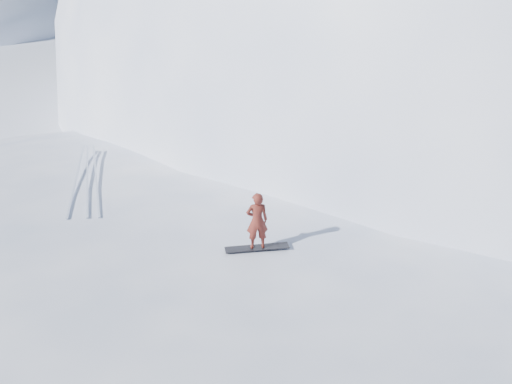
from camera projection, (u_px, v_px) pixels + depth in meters
ground at (123, 355)px, 14.30m from camera, size 400.00×400.00×0.00m
near_ridge at (175, 286)px, 17.05m from camera, size 36.00×28.00×4.80m
peak_shoulder at (363, 115)px, 32.69m from camera, size 28.00×24.00×18.00m
wind_bumps at (117, 305)px, 16.21m from camera, size 16.00×14.40×1.00m
snowboard at (257, 248)px, 14.38m from camera, size 1.65×0.52×0.03m
snowboarder at (257, 221)px, 14.06m from camera, size 0.59×0.43×1.50m
board_tracks at (86, 176)px, 18.49m from camera, size 1.94×5.93×0.04m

